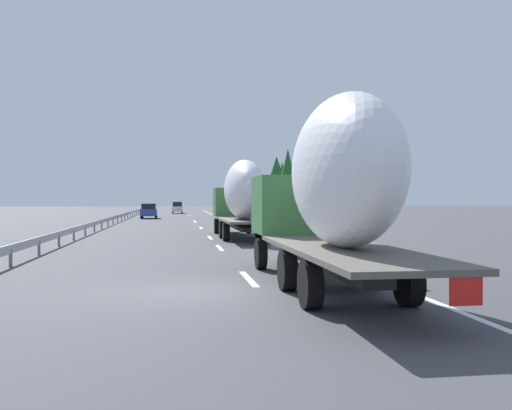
{
  "coord_description": "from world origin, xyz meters",
  "views": [
    {
      "loc": [
        -14.05,
        0.36,
        2.33
      ],
      "look_at": [
        15.95,
        -4.09,
        2.02
      ],
      "focal_mm": 38.8,
      "sensor_mm": 36.0,
      "label": 1
    }
  ],
  "objects_px": {
    "road_sign": "(250,201)",
    "car_blue_sedan": "(149,211)",
    "truck_trailing": "(330,188)",
    "truck_lead": "(241,195)",
    "car_white_van": "(177,208)"
  },
  "relations": [
    {
      "from": "car_white_van",
      "to": "car_blue_sedan",
      "type": "distance_m",
      "value": 24.27
    },
    {
      "from": "truck_trailing",
      "to": "road_sign",
      "type": "relative_size",
      "value": 3.86
    },
    {
      "from": "truck_trailing",
      "to": "car_white_van",
      "type": "distance_m",
      "value": 78.9
    },
    {
      "from": "car_blue_sedan",
      "to": "road_sign",
      "type": "distance_m",
      "value": 20.16
    },
    {
      "from": "truck_lead",
      "to": "car_blue_sedan",
      "type": "relative_size",
      "value": 2.98
    },
    {
      "from": "truck_trailing",
      "to": "truck_lead",
      "type": "bearing_deg",
      "value": 0.0
    },
    {
      "from": "truck_trailing",
      "to": "road_sign",
      "type": "bearing_deg",
      "value": -4.74
    },
    {
      "from": "truck_lead",
      "to": "road_sign",
      "type": "xyz_separation_m",
      "value": [
        18.56,
        -3.1,
        -0.37
      ]
    },
    {
      "from": "truck_lead",
      "to": "truck_trailing",
      "type": "relative_size",
      "value": 1.05
    },
    {
      "from": "truck_lead",
      "to": "car_white_van",
      "type": "relative_size",
      "value": 3.16
    },
    {
      "from": "truck_trailing",
      "to": "car_blue_sedan",
      "type": "distance_m",
      "value": 55.27
    },
    {
      "from": "road_sign",
      "to": "car_blue_sedan",
      "type": "bearing_deg",
      "value": 30.13
    },
    {
      "from": "truck_lead",
      "to": "truck_trailing",
      "type": "distance_m",
      "value": 18.84
    },
    {
      "from": "truck_trailing",
      "to": "road_sign",
      "type": "xyz_separation_m",
      "value": [
        37.4,
        -3.1,
        -0.42
      ]
    },
    {
      "from": "car_white_van",
      "to": "car_blue_sedan",
      "type": "xyz_separation_m",
      "value": [
        -24.01,
        3.57,
        -0.03
      ]
    }
  ]
}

